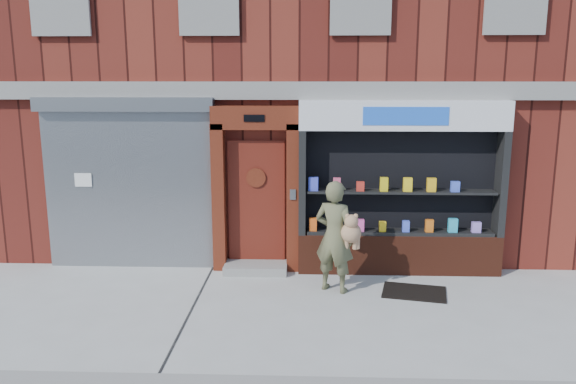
{
  "coord_description": "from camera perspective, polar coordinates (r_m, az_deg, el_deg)",
  "views": [
    {
      "loc": [
        0.17,
        -7.69,
        3.38
      ],
      "look_at": [
        -0.16,
        1.0,
        1.59
      ],
      "focal_mm": 35.0,
      "sensor_mm": 36.0,
      "label": 1
    }
  ],
  "objects": [
    {
      "name": "ground",
      "position": [
        8.4,
        0.83,
        -12.1
      ],
      "size": [
        80.0,
        80.0,
        0.0
      ],
      "primitive_type": "plane",
      "color": "#9E9E99",
      "rests_on": "ground"
    },
    {
      "name": "woman",
      "position": [
        8.92,
        4.89,
        -4.48
      ],
      "size": [
        0.8,
        0.68,
        1.8
      ],
      "color": "brown",
      "rests_on": "ground"
    },
    {
      "name": "red_door_bay",
      "position": [
        9.78,
        -3.29,
        0.28
      ],
      "size": [
        1.52,
        0.58,
        2.9
      ],
      "color": "#501A0D",
      "rests_on": "ground"
    },
    {
      "name": "pharmacy_bay",
      "position": [
        9.84,
        11.32,
        -0.37
      ],
      "size": [
        3.5,
        0.41,
        3.0
      ],
      "color": "#562214",
      "rests_on": "ground"
    },
    {
      "name": "doormat",
      "position": [
        9.3,
        12.69,
        -9.89
      ],
      "size": [
        1.11,
        0.88,
        0.02
      ],
      "primitive_type": "cube",
      "rotation": [
        0.0,
        0.0,
        -0.21
      ],
      "color": "black",
      "rests_on": "ground"
    },
    {
      "name": "building",
      "position": [
        13.7,
        1.48,
        14.22
      ],
      "size": [
        12.0,
        8.16,
        8.0
      ],
      "color": "#4E1711",
      "rests_on": "ground"
    },
    {
      "name": "shutter_bay",
      "position": [
        10.26,
        -15.89,
        1.87
      ],
      "size": [
        3.1,
        0.3,
        3.04
      ],
      "color": "gray",
      "rests_on": "ground"
    }
  ]
}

